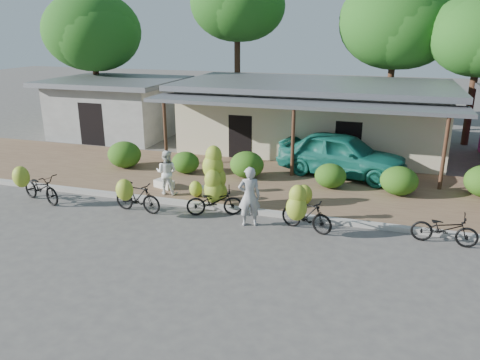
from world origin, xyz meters
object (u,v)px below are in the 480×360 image
(tree_center_right, at_px, (393,22))
(bike_far_left, at_px, (38,186))
(bike_left, at_px, (135,196))
(teal_van, at_px, (341,154))
(sack_far, at_px, (164,184))
(bike_right, at_px, (304,211))
(sack_near, at_px, (213,190))
(tree_far_center, at_px, (235,1))
(bystander, at_px, (167,172))
(bike_far_right, at_px, (445,229))
(vendor, at_px, (249,196))
(tree_back_left, at_px, (90,30))
(tree_near_right, at_px, (476,35))
(bike_center, at_px, (214,187))

(tree_center_right, height_order, bike_far_left, tree_center_right)
(bike_left, height_order, teal_van, teal_van)
(sack_far, bearing_deg, bike_left, -87.27)
(bike_right, bearing_deg, sack_near, 78.85)
(tree_center_right, bearing_deg, tree_far_center, -176.82)
(sack_far, height_order, teal_van, teal_van)
(bike_right, distance_m, bystander, 5.49)
(sack_near, bearing_deg, tree_far_center, 104.69)
(bike_far_right, distance_m, vendor, 5.67)
(tree_back_left, distance_m, sack_far, 14.72)
(tree_near_right, height_order, bike_far_right, tree_near_right)
(tree_center_right, relative_size, bike_far_right, 4.66)
(bike_far_left, relative_size, bike_far_right, 1.14)
(bike_center, height_order, bike_far_right, bike_center)
(bystander, bearing_deg, vendor, 152.82)
(bike_far_right, bearing_deg, teal_van, 37.17)
(tree_near_right, height_order, sack_far, tree_near_right)
(tree_back_left, distance_m, bike_center, 17.20)
(tree_far_center, bearing_deg, sack_near, -75.31)
(bike_left, distance_m, bike_far_right, 9.52)
(bike_far_right, bearing_deg, sack_near, 82.49)
(bike_far_right, height_order, sack_far, bike_far_right)
(tree_back_left, distance_m, bystander, 15.17)
(tree_near_right, distance_m, bike_far_left, 21.17)
(sack_far, bearing_deg, bystander, -53.84)
(bystander, xyz_separation_m, teal_van, (5.74, 4.17, 0.06))
(bike_right, xyz_separation_m, sack_near, (-3.64, 2.04, -0.42))
(bystander, bearing_deg, tree_center_right, -120.63)
(bike_far_left, height_order, teal_van, teal_van)
(bike_far_left, distance_m, bystander, 4.46)
(tree_near_right, bearing_deg, bystander, -132.93)
(tree_far_center, distance_m, bike_center, 16.24)
(bystander, bearing_deg, bike_far_right, 169.23)
(tree_back_left, bearing_deg, teal_van, -22.16)
(tree_center_right, xyz_separation_m, bike_left, (-7.49, -15.74, -5.55))
(tree_near_right, height_order, bike_far_left, tree_near_right)
(tree_far_center, height_order, sack_near, tree_far_center)
(tree_near_right, bearing_deg, vendor, -119.35)
(bike_right, distance_m, sack_near, 4.19)
(tree_far_center, height_order, sack_far, tree_far_center)
(tree_far_center, height_order, teal_van, tree_far_center)
(tree_near_right, bearing_deg, bike_right, -113.53)
(bike_center, bearing_deg, teal_van, -55.98)
(sack_far, bearing_deg, bike_right, -21.17)
(vendor, xyz_separation_m, teal_van, (2.20, 5.73, 0.04))
(tree_far_center, distance_m, bystander, 15.06)
(bike_right, bearing_deg, teal_van, 13.17)
(tree_back_left, height_order, bystander, tree_back_left)
(tree_far_center, distance_m, sack_near, 15.26)
(bike_right, height_order, teal_van, teal_van)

